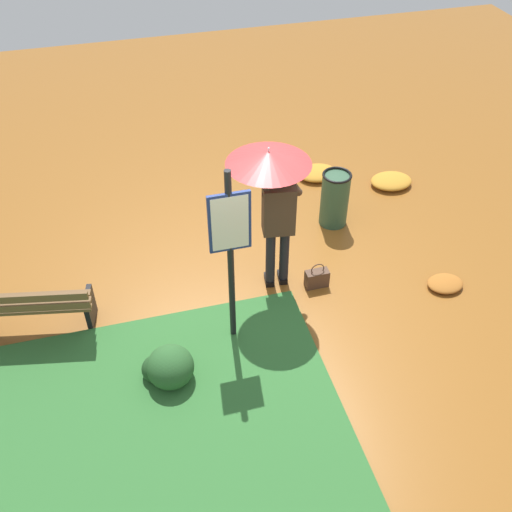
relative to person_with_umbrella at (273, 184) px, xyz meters
name	(u,v)px	position (x,y,z in m)	size (l,w,h in m)	color
ground_plane	(260,283)	(0.13, -0.05, -1.55)	(18.00, 18.00, 0.00)	brown
grass_verge	(114,480)	(2.20, 2.23, -1.53)	(4.80, 4.00, 0.05)	#2D662D
person_with_umbrella	(273,184)	(0.00, 0.00, 0.00)	(0.96, 0.96, 2.04)	black
info_sign_post	(230,242)	(0.67, 0.74, -0.11)	(0.44, 0.07, 2.30)	black
handbag	(317,278)	(-0.56, 0.18, -1.42)	(0.30, 0.14, 0.37)	#4C3323
park_bench	(31,309)	(2.91, 0.09, -1.15)	(1.41, 0.63, 0.75)	black
trash_bin	(335,199)	(-1.24, -1.04, -1.13)	(0.42, 0.42, 0.83)	#2D5138
shrub_cluster	(168,367)	(1.51, 1.18, -1.34)	(0.57, 0.51, 0.46)	#285628
leaf_pile_near_person	(391,181)	(-2.49, -1.71, -1.48)	(0.66, 0.53, 0.15)	#C68428
leaf_pile_by_bench	(317,173)	(-1.44, -2.24, -1.48)	(0.65, 0.52, 0.14)	#C68428
leaf_pile_far_path	(445,284)	(-2.16, 0.63, -1.50)	(0.47, 0.37, 0.10)	#A86023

